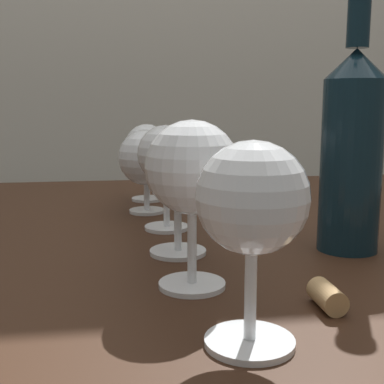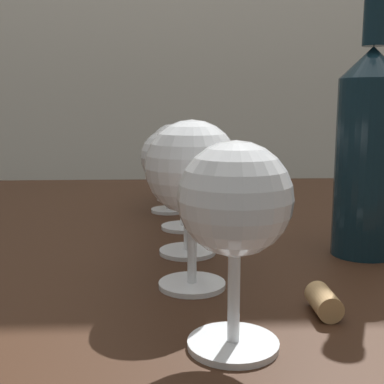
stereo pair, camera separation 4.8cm
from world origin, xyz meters
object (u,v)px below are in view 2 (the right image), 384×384
wine_glass_pinot (192,171)px  cork (324,302)px  wine_glass_cabernet (187,177)px  wine_glass_chardonnay (183,156)px  wine_glass_port (235,205)px  wine_bottle (368,148)px  wine_glass_amber (168,158)px  wine_glass_white (172,147)px

wine_glass_pinot → cork: 0.16m
wine_glass_cabernet → wine_glass_chardonnay: size_ratio=0.91×
wine_glass_port → wine_glass_chardonnay: (-0.03, 0.35, -0.00)m
wine_glass_pinot → wine_bottle: wine_bottle is taller
wine_glass_pinot → wine_glass_chardonnay: 0.23m
wine_glass_cabernet → wine_bottle: wine_bottle is taller
wine_glass_pinot → wine_glass_amber: size_ratio=1.20×
cork → wine_glass_port: bearing=-146.2°
wine_glass_port → wine_glass_chardonnay: 0.36m
wine_glass_amber → wine_glass_cabernet: bearing=-84.6°
wine_glass_pinot → wine_glass_chardonnay: (-0.00, 0.23, -0.01)m
wine_glass_chardonnay → wine_glass_cabernet: bearing=-89.4°
wine_glass_pinot → wine_bottle: size_ratio=0.51×
wine_glass_white → wine_bottle: bearing=-58.1°
wine_bottle → wine_glass_pinot: bearing=-154.2°
wine_glass_chardonnay → wine_glass_white: size_ratio=1.06×
wine_glass_port → wine_glass_pinot: bearing=101.0°
cork → wine_glass_amber: bearing=107.4°
wine_bottle → wine_glass_amber: bearing=132.4°
cork → wine_glass_chardonnay: bearing=110.2°
wine_glass_pinot → cork: (0.11, -0.07, -0.10)m
wine_glass_port → cork: wine_glass_port is taller
wine_glass_port → wine_bottle: bearing=51.2°
wine_glass_amber → cork: wine_glass_amber is taller
wine_glass_amber → wine_glass_port: bearing=-84.3°
wine_glass_pinot → wine_glass_cabernet: wine_glass_pinot is taller
wine_glass_cabernet → wine_glass_amber: (-0.02, 0.24, -0.00)m
wine_glass_amber → wine_bottle: (0.23, -0.25, 0.04)m
wine_glass_port → wine_glass_white: wine_glass_port is taller
wine_glass_pinot → wine_glass_white: wine_glass_pinot is taller
wine_glass_amber → wine_glass_white: wine_glass_white is taller
wine_glass_chardonnay → wine_glass_white: 0.23m
wine_glass_pinot → wine_glass_amber: wine_glass_pinot is taller
wine_bottle → cork: 0.23m
wine_bottle → cork: wine_bottle is taller
wine_glass_amber → wine_bottle: wine_bottle is taller
wine_glass_white → cork: (0.12, -0.52, -0.09)m
wine_glass_pinot → wine_glass_white: (-0.01, 0.45, -0.02)m
wine_glass_pinot → wine_glass_port: bearing=-79.0°
wine_glass_pinot → wine_bottle: 0.23m
wine_glass_amber → cork: bearing=-72.6°
wine_glass_pinot → wine_glass_cabernet: 0.11m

